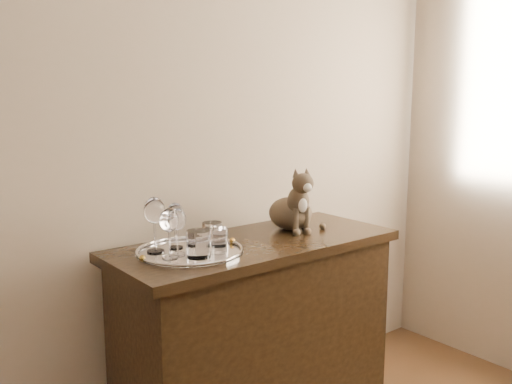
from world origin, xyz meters
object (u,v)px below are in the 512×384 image
wine_glass_a (155,225)px  tumbler_b (199,244)px  wine_glass_b (175,225)px  tumbler_c (212,233)px  tray (190,253)px  tumbler_a (217,240)px  wine_glass_d (177,231)px  cat (291,198)px  sideboard (256,339)px  wine_glass_c (169,233)px

wine_glass_a → tumbler_b: wine_glass_a is taller
wine_glass_b → tumbler_c: wine_glass_b is taller
tray → tumbler_a: 0.11m
wine_glass_d → tumbler_a: bearing=-27.0°
cat → wine_glass_b: bearing=-167.8°
tumbler_b → tumbler_c: size_ratio=1.13×
sideboard → wine_glass_c: 0.67m
tray → wine_glass_b: (-0.01, 0.08, 0.09)m
wine_glass_a → cat: size_ratio=0.74×
tumbler_c → cat: cat is taller
wine_glass_c → sideboard: bearing=3.2°
tray → tumbler_a: tumbler_a is taller
wine_glass_c → cat: 0.66m
wine_glass_b → wine_glass_c: bearing=-129.4°
wine_glass_a → wine_glass_d: size_ratio=1.20×
wine_glass_a → wine_glass_d: wine_glass_a is taller
wine_glass_d → tumbler_a: 0.15m
wine_glass_c → tumbler_c: size_ratio=2.09×
tumbler_a → tumbler_c: bearing=64.5°
tumbler_c → cat: (0.43, 0.03, 0.09)m
sideboard → tumbler_a: tumbler_a is taller
tumbler_a → tumbler_b: size_ratio=0.93×
wine_glass_a → tumbler_b: 0.19m
cat → tumbler_a: bearing=-150.6°
tumbler_b → cat: 0.59m
wine_glass_d → tumbler_b: size_ratio=1.76×
wine_glass_c → tumbler_c: 0.24m
sideboard → tumbler_c: tumbler_c is taller
wine_glass_b → tumbler_b: wine_glass_b is taller
wine_glass_c → wine_glass_b: bearing=50.6°
wine_glass_b → tumbler_a: wine_glass_b is taller
wine_glass_d → wine_glass_a: bearing=119.7°
tray → wine_glass_c: bearing=-166.3°
sideboard → wine_glass_c: wine_glass_c is taller
wine_glass_d → wine_glass_c: bearing=-157.1°
tray → wine_glass_d: wine_glass_d is taller
tray → wine_glass_b: bearing=100.0°
wine_glass_c → tumbler_a: wine_glass_c is taller
wine_glass_b → wine_glass_d: (-0.04, -0.08, -0.00)m
wine_glass_a → wine_glass_b: size_ratio=1.19×
cat → wine_glass_a: bearing=-167.4°
sideboard → wine_glass_c: size_ratio=6.62×
tumbler_a → wine_glass_c: bearing=164.9°
tumbler_c → tumbler_b: bearing=-139.4°
wine_glass_b → sideboard: bearing=-13.9°
wine_glass_a → wine_glass_c: wine_glass_a is taller
wine_glass_c → wine_glass_d: bearing=22.9°
wine_glass_d → tumbler_c: bearing=13.1°
wine_glass_a → wine_glass_b: (0.09, 0.00, -0.02)m
wine_glass_b → tumbler_a: (0.09, -0.15, -0.04)m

